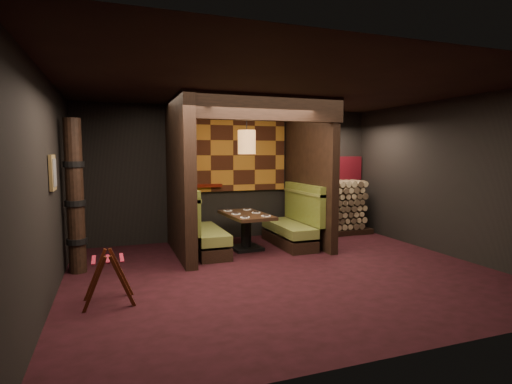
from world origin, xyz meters
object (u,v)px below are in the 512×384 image
object	(u,v)px
dining_table	(246,225)
totem_column	(75,197)
booth_bench_right	(293,226)
booth_bench_left	(201,232)
luggage_rack	(108,276)
firewood_stack	(334,208)
pendant_lamp	(247,142)

from	to	relation	value
dining_table	totem_column	xyz separation A→B (m)	(-2.96, -0.52, 0.71)
dining_table	totem_column	size ratio (longest dim) A/B	0.58
booth_bench_right	totem_column	distance (m)	4.10
booth_bench_left	luggage_rack	size ratio (longest dim) A/B	2.30
dining_table	luggage_rack	world-z (taller)	dining_table
dining_table	firewood_stack	bearing A→B (deg)	17.12
dining_table	pendant_lamp	bearing A→B (deg)	-90.00
booth_bench_right	totem_column	xyz separation A→B (m)	(-3.98, -0.55, 0.79)
booth_bench_right	luggage_rack	world-z (taller)	booth_bench_right
booth_bench_right	firewood_stack	xyz separation A→B (m)	(1.35, 0.70, 0.21)
totem_column	firewood_stack	bearing A→B (deg)	13.19
dining_table	totem_column	bearing A→B (deg)	-170.07
dining_table	booth_bench_left	bearing A→B (deg)	177.93
booth_bench_right	dining_table	world-z (taller)	booth_bench_right
booth_bench_left	totem_column	size ratio (longest dim) A/B	0.67
totem_column	firewood_stack	xyz separation A→B (m)	(5.33, 1.25, -0.57)
totem_column	firewood_stack	size ratio (longest dim) A/B	1.39
booth_bench_left	pendant_lamp	xyz separation A→B (m)	(0.87, -0.08, 1.67)
firewood_stack	totem_column	bearing A→B (deg)	-166.81
dining_table	totem_column	world-z (taller)	totem_column
booth_bench_left	firewood_stack	xyz separation A→B (m)	(3.25, 0.70, 0.21)
totem_column	booth_bench_left	bearing A→B (deg)	14.75
firewood_stack	booth_bench_left	bearing A→B (deg)	-167.83
luggage_rack	dining_table	bearing A→B (deg)	39.59
luggage_rack	booth_bench_left	bearing A→B (deg)	52.24
booth_bench_left	firewood_stack	world-z (taller)	firewood_stack
booth_bench_left	pendant_lamp	distance (m)	1.89
luggage_rack	firewood_stack	bearing A→B (deg)	29.85
booth_bench_left	totem_column	xyz separation A→B (m)	(-2.09, -0.55, 0.79)
booth_bench_left	pendant_lamp	bearing A→B (deg)	-5.34
totem_column	pendant_lamp	bearing A→B (deg)	8.99
booth_bench_left	booth_bench_right	xyz separation A→B (m)	(1.89, 0.00, 0.00)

